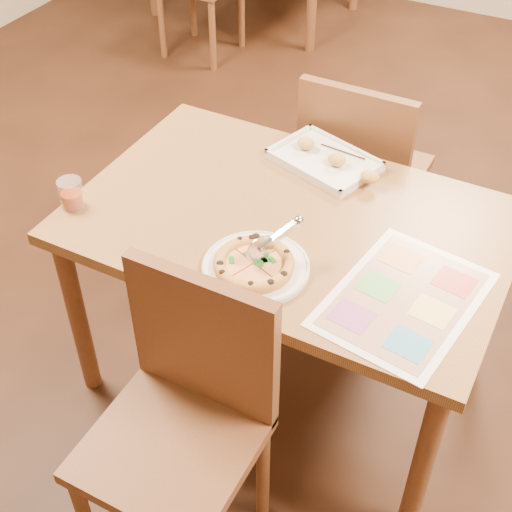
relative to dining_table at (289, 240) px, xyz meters
The scene contains 10 objects.
room 0.72m from the dining_table, ahead, with size 7.00×7.00×7.00m.
dining_table is the anchor object (origin of this frame).
chair_near 0.61m from the dining_table, 90.00° to the right, with size 0.42×0.42×0.47m.
chair_far 0.61m from the dining_table, 90.00° to the left, with size 0.42×0.42×0.47m.
plate 0.27m from the dining_table, 86.71° to the right, with size 0.30×0.30×0.02m, color silver.
pizza 0.28m from the dining_table, 87.12° to the right, with size 0.22×0.22×0.03m.
pizza_cutter 0.28m from the dining_table, 77.78° to the right, with size 0.09×0.15×0.10m.
appetizer_tray 0.32m from the dining_table, 93.11° to the left, with size 0.40×0.32×0.06m.
glass_tumbler 0.68m from the dining_table, 157.45° to the right, with size 0.07×0.07×0.09m.
menu 0.46m from the dining_table, 22.24° to the right, with size 0.34×0.48×0.01m, color white.
Camera 1 is at (0.69, -1.52, 2.06)m, focal length 50.00 mm.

